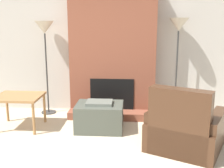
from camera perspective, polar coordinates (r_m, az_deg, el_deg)
wall_back at (r=5.69m, az=0.29°, el=7.39°), size 6.81×0.06×2.60m
fireplace at (r=5.46m, az=0.13°, el=6.56°), size 1.65×0.69×2.60m
ottoman at (r=4.82m, az=-2.55°, el=-6.59°), size 0.79×0.60×0.50m
armchair at (r=4.23m, az=14.50°, el=-9.12°), size 1.30×1.31×0.97m
side_table at (r=5.09m, az=-18.45°, el=-2.98°), size 0.78×0.66×0.58m
floor_lamp_left at (r=5.61m, az=-13.52°, el=10.03°), size 0.37×0.37×1.83m
floor_lamp_right at (r=5.42m, az=13.35°, el=10.50°), size 0.37×0.37×1.88m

